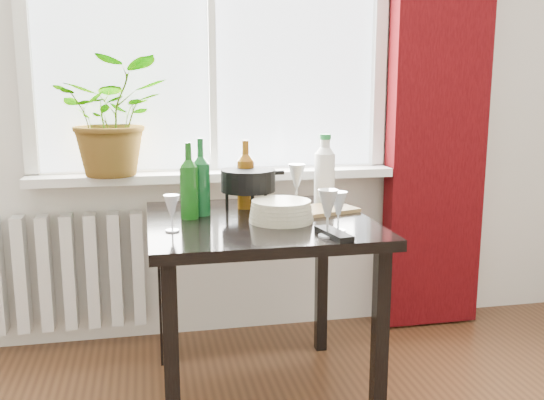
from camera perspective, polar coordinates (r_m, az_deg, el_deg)
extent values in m
cube|color=white|center=(2.96, -5.80, 17.56)|extent=(1.72, 0.08, 1.62)
cube|color=white|center=(2.90, -5.36, 2.35)|extent=(1.72, 0.20, 0.04)
cube|color=#360407|center=(3.17, 15.52, 11.28)|extent=(0.50, 0.12, 2.56)
cube|color=silver|center=(3.04, -19.53, -6.44)|extent=(0.80, 0.10, 0.55)
cube|color=black|center=(2.35, -1.22, -2.24)|extent=(0.85, 0.85, 0.04)
cube|color=black|center=(2.10, -9.45, -14.88)|extent=(0.05, 0.05, 0.70)
cube|color=black|center=(2.77, -10.13, -8.33)|extent=(0.05, 0.05, 0.70)
cube|color=black|center=(2.24, 10.10, -13.16)|extent=(0.05, 0.05, 0.70)
cube|color=black|center=(2.88, 4.67, -7.44)|extent=(0.05, 0.05, 0.70)
imported|color=#257920|center=(2.81, -14.66, 7.62)|extent=(0.50, 0.44, 0.53)
cylinder|color=beige|center=(2.29, 0.87, -1.08)|extent=(0.32, 0.32, 0.08)
cube|color=black|center=(2.09, 5.84, -3.18)|extent=(0.09, 0.20, 0.02)
cube|color=olive|center=(2.48, 4.60, -0.94)|extent=(0.32, 0.26, 0.01)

